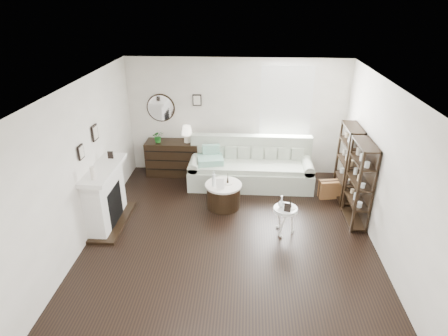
# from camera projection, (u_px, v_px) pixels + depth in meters

# --- Properties ---
(room) EXTENTS (5.50, 5.50, 5.50)m
(room) POSITION_uv_depth(u_px,v_px,m) (269.00, 108.00, 8.43)
(room) COLOR black
(room) RESTS_ON ground
(fireplace) EXTENTS (0.50, 1.40, 1.84)m
(fireplace) POSITION_uv_depth(u_px,v_px,m) (106.00, 198.00, 6.90)
(fireplace) COLOR white
(fireplace) RESTS_ON ground
(shelf_unit_far) EXTENTS (0.30, 0.80, 1.60)m
(shelf_unit_far) POSITION_uv_depth(u_px,v_px,m) (348.00, 163.00, 7.65)
(shelf_unit_far) COLOR black
(shelf_unit_far) RESTS_ON ground
(shelf_unit_near) EXTENTS (0.30, 0.80, 1.60)m
(shelf_unit_near) POSITION_uv_depth(u_px,v_px,m) (359.00, 184.00, 6.84)
(shelf_unit_near) COLOR black
(shelf_unit_near) RESTS_ON ground
(sofa) EXTENTS (2.73, 0.94, 1.06)m
(sofa) POSITION_uv_depth(u_px,v_px,m) (250.00, 169.00, 8.44)
(sofa) COLOR #B6C0AB
(sofa) RESTS_ON ground
(quilt) EXTENTS (0.62, 0.54, 0.14)m
(quilt) POSITION_uv_depth(u_px,v_px,m) (210.00, 160.00, 8.25)
(quilt) COLOR #227D65
(quilt) RESTS_ON sofa
(suitcase) EXTENTS (0.61, 0.30, 0.39)m
(suitcase) POSITION_uv_depth(u_px,v_px,m) (333.00, 189.00, 7.92)
(suitcase) COLOR brown
(suitcase) RESTS_ON ground
(dresser) EXTENTS (1.23, 0.53, 0.82)m
(dresser) POSITION_uv_depth(u_px,v_px,m) (173.00, 158.00, 8.86)
(dresser) COLOR black
(dresser) RESTS_ON ground
(table_lamp) EXTENTS (0.32, 0.32, 0.40)m
(table_lamp) POSITION_uv_depth(u_px,v_px,m) (187.00, 134.00, 8.58)
(table_lamp) COLOR white
(table_lamp) RESTS_ON dresser
(potted_plant) EXTENTS (0.31, 0.29, 0.28)m
(potted_plant) POSITION_uv_depth(u_px,v_px,m) (158.00, 137.00, 8.60)
(potted_plant) COLOR #1C621D
(potted_plant) RESTS_ON dresser
(drum_table) EXTENTS (0.74, 0.74, 0.51)m
(drum_table) POSITION_uv_depth(u_px,v_px,m) (223.00, 195.00, 7.55)
(drum_table) COLOR black
(drum_table) RESTS_ON ground
(pedestal_table) EXTENTS (0.43, 0.43, 0.52)m
(pedestal_table) POSITION_uv_depth(u_px,v_px,m) (285.00, 210.00, 6.63)
(pedestal_table) COLOR white
(pedestal_table) RESTS_ON ground
(eiffel_drum) EXTENTS (0.12, 0.12, 0.19)m
(eiffel_drum) POSITION_uv_depth(u_px,v_px,m) (228.00, 179.00, 7.45)
(eiffel_drum) COLOR black
(eiffel_drum) RESTS_ON drum_table
(bottle_drum) EXTENTS (0.07, 0.07, 0.32)m
(bottle_drum) POSITION_uv_depth(u_px,v_px,m) (214.00, 179.00, 7.31)
(bottle_drum) COLOR silver
(bottle_drum) RESTS_ON drum_table
(card_frame_drum) EXTENTS (0.17, 0.09, 0.21)m
(card_frame_drum) POSITION_uv_depth(u_px,v_px,m) (220.00, 184.00, 7.24)
(card_frame_drum) COLOR white
(card_frame_drum) RESTS_ON drum_table
(eiffel_ped) EXTENTS (0.14, 0.14, 0.19)m
(eiffel_ped) POSITION_uv_depth(u_px,v_px,m) (291.00, 203.00, 6.59)
(eiffel_ped) COLOR black
(eiffel_ped) RESTS_ON pedestal_table
(flask_ped) EXTENTS (0.12, 0.12, 0.23)m
(flask_ped) POSITION_uv_depth(u_px,v_px,m) (282.00, 202.00, 6.59)
(flask_ped) COLOR silver
(flask_ped) RESTS_ON pedestal_table
(card_frame_ped) EXTENTS (0.12, 0.08, 0.15)m
(card_frame_ped) POSITION_uv_depth(u_px,v_px,m) (288.00, 208.00, 6.48)
(card_frame_ped) COLOR black
(card_frame_ped) RESTS_ON pedestal_table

